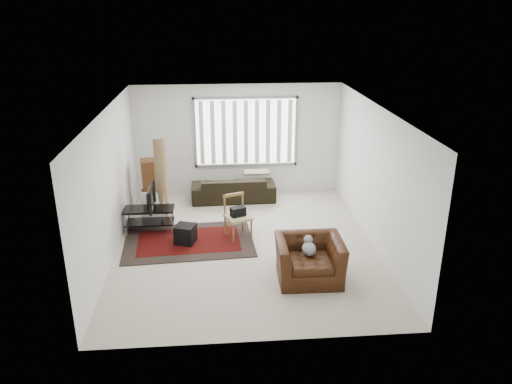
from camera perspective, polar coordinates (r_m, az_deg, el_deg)
The scene contains 11 objects.
room at distance 9.72m, azimuth -1.22°, elevation 4.58°, with size 6.00×6.02×2.71m.
persian_rug at distance 10.11m, azimuth -7.68°, elevation -5.60°, with size 2.64×1.85×0.02m.
tv_stand at distance 10.56m, azimuth -12.09°, elevation -2.55°, with size 1.03×0.46×0.51m.
tv at distance 10.42m, azimuth -12.25°, elevation -0.62°, with size 0.83×0.11×0.48m, color black.
subwoofer at distance 9.97m, azimuth -8.07°, elevation -4.76°, with size 0.37×0.37×0.37m, color black.
moving_boxes at distance 11.62m, azimuth -11.76°, elevation 0.61°, with size 0.56×0.53×1.18m.
white_flatpack at distance 11.02m, azimuth -11.71°, elevation -1.75°, with size 0.52×0.08×0.66m, color silver.
rolled_rug at distance 10.96m, azimuth -10.79°, elevation 1.35°, with size 0.26×0.26×1.77m, color brown.
sofa at distance 11.99m, azimuth -2.61°, elevation 0.83°, with size 1.99×0.86×0.77m, color black.
side_chair at distance 10.04m, azimuth -2.11°, elevation -2.61°, with size 0.61×0.61×0.88m.
armchair at distance 8.63m, azimuth 6.10°, elevation -7.36°, with size 1.15×1.00×0.84m.
Camera 1 is at (-0.53, -8.81, 4.48)m, focal length 35.00 mm.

